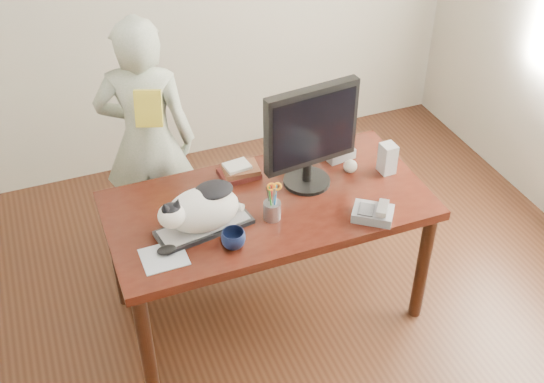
{
  "coord_description": "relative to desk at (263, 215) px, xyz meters",
  "views": [
    {
      "loc": [
        -0.96,
        -1.88,
        2.84
      ],
      "look_at": [
        0.0,
        0.55,
        0.85
      ],
      "focal_mm": 45.0,
      "sensor_mm": 36.0,
      "label": 1
    }
  ],
  "objects": [
    {
      "name": "room",
      "position": [
        0.0,
        -0.68,
        0.75
      ],
      "size": [
        4.5,
        4.5,
        4.5
      ],
      "color": "black",
      "rests_on": "ground"
    },
    {
      "name": "desk",
      "position": [
        0.0,
        0.0,
        0.0
      ],
      "size": [
        1.6,
        0.8,
        0.75
      ],
      "color": "black",
      "rests_on": "ground"
    },
    {
      "name": "keyboard",
      "position": [
        -0.36,
        -0.16,
        0.16
      ],
      "size": [
        0.48,
        0.24,
        0.03
      ],
      "rotation": [
        0.0,
        0.0,
        0.16
      ],
      "color": "black",
      "rests_on": "desk"
    },
    {
      "name": "cat",
      "position": [
        -0.37,
        -0.17,
        0.28
      ],
      "size": [
        0.44,
        0.28,
        0.25
      ],
      "rotation": [
        0.0,
        0.0,
        0.16
      ],
      "color": "white",
      "rests_on": "keyboard"
    },
    {
      "name": "monitor",
      "position": [
        0.25,
        -0.02,
        0.46
      ],
      "size": [
        0.5,
        0.27,
        0.56
      ],
      "rotation": [
        0.0,
        0.0,
        0.12
      ],
      "color": "black",
      "rests_on": "desk"
    },
    {
      "name": "pen_cup",
      "position": [
        -0.03,
        -0.2,
        0.21
      ],
      "size": [
        0.1,
        0.1,
        0.21
      ],
      "rotation": [
        0.0,
        0.0,
        -0.25
      ],
      "color": "#96959B",
      "rests_on": "desk"
    },
    {
      "name": "mousepad",
      "position": [
        -0.58,
        -0.28,
        0.15
      ],
      "size": [
        0.2,
        0.19,
        0.0
      ],
      "rotation": [
        0.0,
        0.0,
        0.01
      ],
      "color": "silver",
      "rests_on": "desk"
    },
    {
      "name": "mouse",
      "position": [
        -0.56,
        -0.26,
        0.17
      ],
      "size": [
        0.09,
        0.06,
        0.04
      ],
      "rotation": [
        0.0,
        0.0,
        0.01
      ],
      "color": "black",
      "rests_on": "mousepad"
    },
    {
      "name": "coffee_mug",
      "position": [
        -0.27,
        -0.33,
        0.19
      ],
      "size": [
        0.16,
        0.16,
        0.09
      ],
      "primitive_type": "imported",
      "rotation": [
        0.0,
        0.0,
        0.75
      ],
      "color": "black",
      "rests_on": "desk"
    },
    {
      "name": "phone",
      "position": [
        0.43,
        -0.38,
        0.18
      ],
      "size": [
        0.23,
        0.22,
        0.09
      ],
      "rotation": [
        0.0,
        0.0,
        -0.63
      ],
      "color": "slate",
      "rests_on": "desk"
    },
    {
      "name": "speaker",
      "position": [
        0.67,
        -0.06,
        0.23
      ],
      "size": [
        0.08,
        0.09,
        0.17
      ],
      "rotation": [
        0.0,
        0.0,
        0.04
      ],
      "color": "#9C9C9F",
      "rests_on": "desk"
    },
    {
      "name": "baseball",
      "position": [
        0.49,
        0.0,
        0.18
      ],
      "size": [
        0.07,
        0.07,
        0.07
      ],
      "rotation": [
        0.0,
        0.0,
        0.39
      ],
      "color": "silver",
      "rests_on": "desk"
    },
    {
      "name": "book_stack",
      "position": [
        -0.06,
        0.18,
        0.18
      ],
      "size": [
        0.21,
        0.16,
        0.08
      ],
      "rotation": [
        0.0,
        0.0,
        0.0
      ],
      "color": "#441512",
      "rests_on": "desk"
    },
    {
      "name": "calculator",
      "position": [
        0.49,
        0.19,
        0.18
      ],
      "size": [
        0.18,
        0.23,
        0.06
      ],
      "rotation": [
        0.0,
        0.0,
        0.15
      ],
      "color": "slate",
      "rests_on": "desk"
    },
    {
      "name": "person",
      "position": [
        -0.43,
        0.69,
        0.14
      ],
      "size": [
        0.63,
        0.52,
        1.49
      ],
      "primitive_type": "imported",
      "rotation": [
        0.0,
        0.0,
        2.79
      ],
      "color": "silver",
      "rests_on": "ground"
    },
    {
      "name": "held_book",
      "position": [
        -0.43,
        0.52,
        0.45
      ],
      "size": [
        0.16,
        0.13,
        0.2
      ],
      "rotation": [
        0.0,
        0.0,
        -0.35
      ],
      "color": "gold",
      "rests_on": "person"
    }
  ]
}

